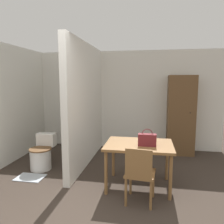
# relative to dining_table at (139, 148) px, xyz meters

# --- Properties ---
(wall_back) EXTENTS (5.18, 0.12, 2.50)m
(wall_back) POSITION_rel_dining_table_xyz_m (-0.65, 2.20, 0.60)
(wall_back) COLOR silver
(wall_back) RESTS_ON ground_plane
(partition_wall) EXTENTS (0.12, 2.41, 2.50)m
(partition_wall) POSITION_rel_dining_table_xyz_m (-1.16, 0.94, 0.60)
(partition_wall) COLOR silver
(partition_wall) RESTS_ON ground_plane
(dining_table) EXTENTS (1.08, 0.80, 0.73)m
(dining_table) POSITION_rel_dining_table_xyz_m (0.00, 0.00, 0.00)
(dining_table) COLOR brown
(dining_table) RESTS_ON ground_plane
(wooden_chair) EXTENTS (0.44, 0.44, 0.84)m
(wooden_chair) POSITION_rel_dining_table_xyz_m (0.04, -0.53, -0.18)
(wooden_chair) COLOR brown
(wooden_chair) RESTS_ON ground_plane
(toilet) EXTENTS (0.43, 0.58, 0.67)m
(toilet) POSITION_rel_dining_table_xyz_m (-1.95, 0.45, -0.37)
(toilet) COLOR white
(toilet) RESTS_ON ground_plane
(handbag) EXTENTS (0.28, 0.12, 0.27)m
(handbag) POSITION_rel_dining_table_xyz_m (0.13, -0.09, 0.18)
(handbag) COLOR maroon
(handbag) RESTS_ON dining_table
(wooden_cabinet) EXTENTS (0.62, 0.50, 1.88)m
(wooden_cabinet) POSITION_rel_dining_table_xyz_m (0.89, 1.88, 0.29)
(wooden_cabinet) COLOR brown
(wooden_cabinet) RESTS_ON ground_plane
(bath_mat) EXTENTS (0.50, 0.35, 0.01)m
(bath_mat) POSITION_rel_dining_table_xyz_m (-1.95, -0.02, -0.64)
(bath_mat) COLOR #B2BCC6
(bath_mat) RESTS_ON ground_plane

